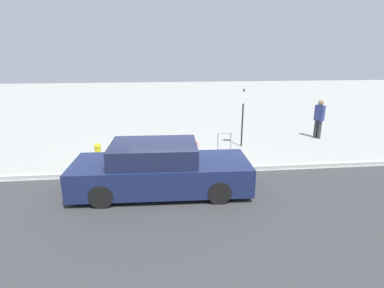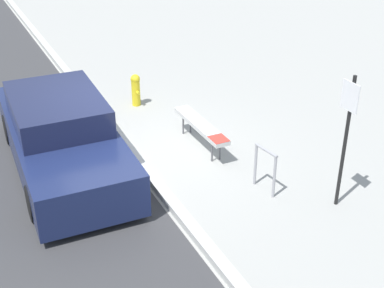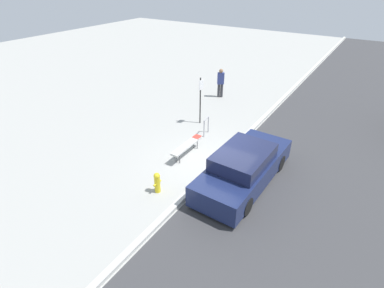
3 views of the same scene
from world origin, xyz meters
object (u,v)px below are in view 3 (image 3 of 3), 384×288
bench (187,145)px  fire_hydrant (157,182)px  pedestrian (221,82)px  parked_car_near (244,167)px  bike_rack (206,125)px  sign_post (201,97)px

bench → fire_hydrant: fire_hydrant is taller
pedestrian → fire_hydrant: bearing=71.7°
fire_hydrant → parked_car_near: parked_car_near is taller
bench → bike_rack: bike_rack is taller
bike_rack → parked_car_near: (-2.39, -2.91, 0.13)m
bench → parked_car_near: parked_car_near is taller
bench → sign_post: size_ratio=0.81×
pedestrian → bike_rack: bearing=77.3°
fire_hydrant → parked_car_near: size_ratio=0.16×
bench → fire_hydrant: 2.55m
bench → bike_rack: 1.96m
parked_car_near → bike_rack: bearing=52.5°
sign_post → pedestrian: 3.77m
fire_hydrant → pedestrian: 9.31m
pedestrian → parked_car_near: (-6.93, -4.60, -0.27)m
pedestrian → parked_car_near: pedestrian is taller
fire_hydrant → bike_rack: bearing=8.7°
fire_hydrant → pedestrian: (9.00, 2.36, 0.50)m
bench → fire_hydrant: (-2.51, -0.44, -0.05)m
bench → parked_car_near: 2.71m
fire_hydrant → pedestrian: size_ratio=0.45×
pedestrian → parked_car_near: 8.33m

